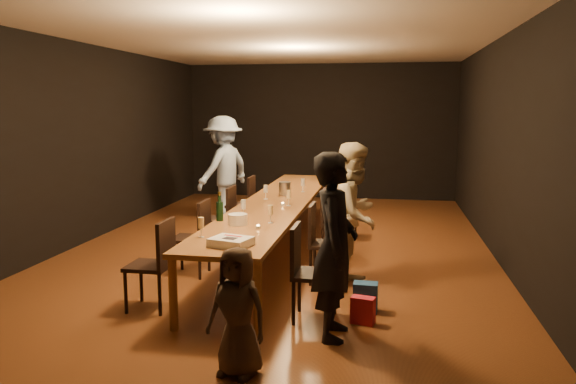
% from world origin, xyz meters
% --- Properties ---
extents(ground, '(10.00, 10.00, 0.00)m').
position_xyz_m(ground, '(0.00, 0.00, 0.00)').
color(ground, '#4F2513').
rests_on(ground, ground).
extents(room_shell, '(6.04, 10.04, 3.02)m').
position_xyz_m(room_shell, '(0.00, 0.00, 2.08)').
color(room_shell, black).
rests_on(room_shell, ground).
extents(table, '(0.90, 6.00, 0.75)m').
position_xyz_m(table, '(0.00, 0.00, 0.70)').
color(table, brown).
rests_on(table, ground).
extents(chair_right_0, '(0.42, 0.42, 0.93)m').
position_xyz_m(chair_right_0, '(0.85, -2.40, 0.47)').
color(chair_right_0, black).
rests_on(chair_right_0, ground).
extents(chair_right_1, '(0.42, 0.42, 0.93)m').
position_xyz_m(chair_right_1, '(0.85, -1.20, 0.47)').
color(chair_right_1, black).
rests_on(chair_right_1, ground).
extents(chair_right_2, '(0.42, 0.42, 0.93)m').
position_xyz_m(chair_right_2, '(0.85, 0.00, 0.47)').
color(chair_right_2, black).
rests_on(chair_right_2, ground).
extents(chair_right_3, '(0.42, 0.42, 0.93)m').
position_xyz_m(chair_right_3, '(0.85, 1.20, 0.47)').
color(chair_right_3, black).
rests_on(chair_right_3, ground).
extents(chair_left_0, '(0.42, 0.42, 0.93)m').
position_xyz_m(chair_left_0, '(-0.85, -2.40, 0.47)').
color(chair_left_0, black).
rests_on(chair_left_0, ground).
extents(chair_left_1, '(0.42, 0.42, 0.93)m').
position_xyz_m(chair_left_1, '(-0.85, -1.20, 0.47)').
color(chair_left_1, black).
rests_on(chair_left_1, ground).
extents(chair_left_2, '(0.42, 0.42, 0.93)m').
position_xyz_m(chair_left_2, '(-0.85, 0.00, 0.47)').
color(chair_left_2, black).
rests_on(chair_left_2, ground).
extents(chair_left_3, '(0.42, 0.42, 0.93)m').
position_xyz_m(chair_left_3, '(-0.85, 1.20, 0.47)').
color(chair_left_3, black).
rests_on(chair_left_3, ground).
extents(woman_birthday, '(0.41, 0.62, 1.67)m').
position_xyz_m(woman_birthday, '(1.07, -2.77, 0.84)').
color(woman_birthday, black).
rests_on(woman_birthday, ground).
extents(woman_tan, '(0.89, 0.98, 1.66)m').
position_xyz_m(woman_tan, '(1.15, -1.24, 0.83)').
color(woman_tan, beige).
rests_on(woman_tan, ground).
extents(man_blue, '(1.15, 1.40, 1.89)m').
position_xyz_m(man_blue, '(-1.44, 2.23, 0.94)').
color(man_blue, '#95B5E7').
rests_on(man_blue, ground).
extents(child, '(0.56, 0.43, 1.01)m').
position_xyz_m(child, '(0.41, -3.63, 0.51)').
color(child, '#3C2D21').
rests_on(child, ground).
extents(gift_bag_red, '(0.24, 0.17, 0.26)m').
position_xyz_m(gift_bag_red, '(1.32, -2.43, 0.13)').
color(gift_bag_red, red).
rests_on(gift_bag_red, ground).
extents(gift_bag_blue, '(0.25, 0.17, 0.30)m').
position_xyz_m(gift_bag_blue, '(1.33, -2.11, 0.15)').
color(gift_bag_blue, '#24569C').
rests_on(gift_bag_blue, ground).
extents(birthday_cake, '(0.43, 0.38, 0.09)m').
position_xyz_m(birthday_cake, '(0.08, -2.61, 0.79)').
color(birthday_cake, white).
rests_on(birthday_cake, table).
extents(plate_stack, '(0.24, 0.24, 0.12)m').
position_xyz_m(plate_stack, '(-0.12, -1.65, 0.81)').
color(plate_stack, white).
rests_on(plate_stack, table).
extents(champagne_bottle, '(0.11, 0.11, 0.34)m').
position_xyz_m(champagne_bottle, '(-0.38, -1.48, 0.92)').
color(champagne_bottle, black).
rests_on(champagne_bottle, table).
extents(ice_bucket, '(0.18, 0.18, 0.19)m').
position_xyz_m(ice_bucket, '(0.01, 0.54, 0.85)').
color(ice_bucket, '#B9B8BE').
rests_on(ice_bucket, table).
extents(wineglass_0, '(0.06, 0.06, 0.21)m').
position_xyz_m(wineglass_0, '(-0.32, -2.32, 0.85)').
color(wineglass_0, beige).
rests_on(wineglass_0, table).
extents(wineglass_1, '(0.06, 0.06, 0.21)m').
position_xyz_m(wineglass_1, '(0.23, -1.50, 0.85)').
color(wineglass_1, beige).
rests_on(wineglass_1, table).
extents(wineglass_2, '(0.06, 0.06, 0.21)m').
position_xyz_m(wineglass_2, '(-0.17, -1.21, 0.85)').
color(wineglass_2, silver).
rests_on(wineglass_2, table).
extents(wineglass_3, '(0.06, 0.06, 0.21)m').
position_xyz_m(wineglass_3, '(0.23, -0.37, 0.85)').
color(wineglass_3, beige).
rests_on(wineglass_3, table).
extents(wineglass_4, '(0.06, 0.06, 0.21)m').
position_xyz_m(wineglass_4, '(-0.18, 0.11, 0.85)').
color(wineglass_4, silver).
rests_on(wineglass_4, table).
extents(wineglass_5, '(0.06, 0.06, 0.21)m').
position_xyz_m(wineglass_5, '(0.24, 0.88, 0.85)').
color(wineglass_5, silver).
rests_on(wineglass_5, table).
extents(tealight_near, '(0.05, 0.05, 0.03)m').
position_xyz_m(tealight_near, '(0.15, -1.80, 0.77)').
color(tealight_near, '#B2B7B2').
rests_on(tealight_near, table).
extents(tealight_mid, '(0.05, 0.05, 0.03)m').
position_xyz_m(tealight_mid, '(0.15, -0.35, 0.77)').
color(tealight_mid, '#B2B7B2').
rests_on(tealight_mid, table).
extents(tealight_far, '(0.05, 0.05, 0.03)m').
position_xyz_m(tealight_far, '(0.15, 1.52, 0.77)').
color(tealight_far, '#B2B7B2').
rests_on(tealight_far, table).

